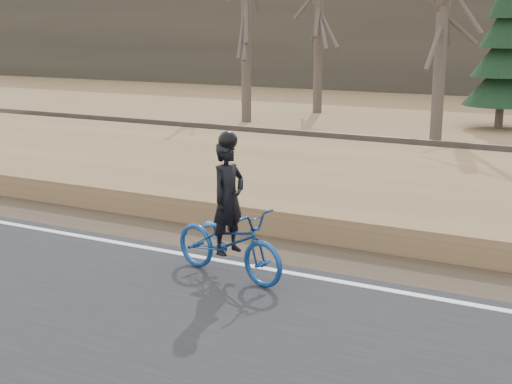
% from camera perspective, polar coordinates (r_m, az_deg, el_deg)
% --- Properties ---
extents(ground, '(120.00, 120.00, 0.00)m').
position_cam_1_polar(ground, '(9.21, 18.80, -9.72)').
color(ground, '#8C6947').
rests_on(ground, ground).
extents(edge_line, '(120.00, 0.12, 0.01)m').
position_cam_1_polar(edge_line, '(9.37, 19.03, -8.91)').
color(edge_line, silver).
rests_on(edge_line, road).
extents(cyclist, '(2.00, 1.07, 2.05)m').
position_cam_1_polar(cyclist, '(9.81, -2.20, -3.22)').
color(cyclist, navy).
rests_on(cyclist, road).
extents(bare_tree_far_left, '(0.36, 0.36, 7.68)m').
position_cam_1_polar(bare_tree_far_left, '(26.08, -0.80, 14.03)').
color(bare_tree_far_left, brown).
rests_on(bare_tree_far_left, ground).
extents(bare_tree_left, '(0.36, 0.36, 7.64)m').
position_cam_1_polar(bare_tree_left, '(28.98, 5.06, 13.86)').
color(bare_tree_left, brown).
rests_on(bare_tree_left, ground).
extents(bare_tree_near_left, '(0.36, 0.36, 7.58)m').
position_cam_1_polar(bare_tree_near_left, '(21.94, 14.71, 13.63)').
color(bare_tree_near_left, brown).
rests_on(bare_tree_near_left, ground).
extents(conifer, '(2.60, 2.60, 5.23)m').
position_cam_1_polar(conifer, '(25.87, 19.22, 10.29)').
color(conifer, brown).
rests_on(conifer, ground).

